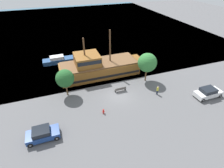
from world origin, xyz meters
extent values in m
plane|color=#5B5B5E|center=(0.00, 0.00, 0.00)|extent=(160.00, 160.00, 0.00)
plane|color=#38667F|center=(0.00, 44.00, 0.00)|extent=(80.00, 80.00, 0.00)
cube|color=brown|center=(-1.05, 7.93, 1.15)|extent=(14.97, 5.52, 2.29)
cube|color=black|center=(-1.05, 7.93, 0.80)|extent=(14.67, 5.60, 0.45)
cube|color=brown|center=(7.03, 7.93, 1.49)|extent=(1.40, 3.04, 1.60)
cube|color=brown|center=(-1.05, 7.93, 2.42)|extent=(14.37, 5.08, 0.25)
cube|color=brown|center=(-3.30, 7.93, 3.51)|extent=(4.49, 4.42, 1.93)
cube|color=black|center=(-3.30, 7.93, 3.80)|extent=(4.27, 4.48, 0.70)
cylinder|color=#4C331E|center=(1.19, 7.93, 5.54)|extent=(0.28, 0.28, 6.00)
cylinder|color=#4C331E|center=(-3.67, 7.93, 5.09)|extent=(0.28, 0.28, 5.10)
cube|color=navy|center=(-7.91, 15.77, 0.44)|extent=(7.21, 2.11, 0.88)
cube|color=silver|center=(-8.45, 15.77, 1.21)|extent=(2.88, 1.64, 0.67)
cube|color=black|center=(-7.59, 15.77, 1.21)|extent=(0.12, 1.47, 0.54)
cube|color=navy|center=(-11.94, -4.80, 0.60)|extent=(3.93, 1.94, 0.72)
cube|color=black|center=(-12.05, -4.80, 1.24)|extent=(2.04, 1.74, 0.57)
cylinder|color=black|center=(-10.42, -5.68, 0.32)|extent=(0.65, 0.22, 0.65)
cylinder|color=gray|center=(-10.42, -5.68, 0.32)|extent=(0.25, 0.25, 0.25)
cylinder|color=black|center=(-10.42, -3.92, 0.32)|extent=(0.65, 0.22, 0.65)
cylinder|color=gray|center=(-10.42, -3.92, 0.32)|extent=(0.25, 0.25, 0.25)
cylinder|color=black|center=(-13.45, -5.68, 0.32)|extent=(0.65, 0.22, 0.65)
cylinder|color=gray|center=(-13.45, -5.68, 0.32)|extent=(0.25, 0.25, 0.25)
cylinder|color=black|center=(-13.45, -3.92, 0.32)|extent=(0.65, 0.22, 0.65)
cylinder|color=gray|center=(-13.45, -3.92, 0.32)|extent=(0.25, 0.25, 0.25)
cube|color=white|center=(13.56, -4.97, 0.62)|extent=(4.45, 1.91, 0.75)
cube|color=black|center=(13.43, -4.97, 1.29)|extent=(2.32, 1.72, 0.60)
cylinder|color=black|center=(15.33, -5.84, 0.33)|extent=(0.65, 0.22, 0.65)
cylinder|color=gray|center=(15.33, -5.84, 0.33)|extent=(0.25, 0.25, 0.25)
cylinder|color=black|center=(15.33, -4.11, 0.33)|extent=(0.65, 0.22, 0.65)
cylinder|color=gray|center=(15.33, -4.11, 0.33)|extent=(0.25, 0.25, 0.25)
cylinder|color=black|center=(11.79, -5.84, 0.33)|extent=(0.65, 0.22, 0.65)
cylinder|color=gray|center=(11.79, -5.84, 0.33)|extent=(0.25, 0.25, 0.25)
cylinder|color=black|center=(11.79, -4.11, 0.33)|extent=(0.65, 0.22, 0.65)
cylinder|color=gray|center=(11.79, -4.11, 0.33)|extent=(0.25, 0.25, 0.25)
cylinder|color=red|center=(-3.65, -3.09, 0.28)|extent=(0.22, 0.22, 0.56)
sphere|color=red|center=(-3.65, -3.09, 0.64)|extent=(0.25, 0.25, 0.25)
cylinder|color=red|center=(-3.81, -3.09, 0.31)|extent=(0.10, 0.09, 0.09)
cylinder|color=red|center=(-3.49, -3.09, 0.31)|extent=(0.10, 0.09, 0.09)
cube|color=#4C4742|center=(0.67, 1.15, 0.42)|extent=(1.93, 0.45, 0.05)
cube|color=#4C4742|center=(0.67, 0.96, 0.65)|extent=(1.93, 0.06, 0.40)
cube|color=#2D2D2D|center=(-0.24, 1.15, 0.20)|extent=(0.12, 0.36, 0.40)
cube|color=#2D2D2D|center=(1.58, 1.15, 0.20)|extent=(0.12, 0.36, 0.40)
cylinder|color=#232838|center=(6.11, -1.72, 0.39)|extent=(0.27, 0.27, 0.79)
cylinder|color=gold|center=(6.11, -1.72, 1.09)|extent=(0.32, 0.32, 0.61)
sphere|color=beige|center=(6.11, -1.72, 1.50)|extent=(0.21, 0.21, 0.21)
cylinder|color=brown|center=(-7.95, 3.19, 0.97)|extent=(0.24, 0.24, 1.94)
sphere|color=#235B28|center=(-7.95, 3.19, 3.17)|extent=(2.90, 2.90, 2.90)
cylinder|color=brown|center=(6.34, 2.77, 1.14)|extent=(0.24, 0.24, 2.27)
sphere|color=#337A38|center=(6.34, 2.77, 3.71)|extent=(3.37, 3.37, 3.37)
camera|label=1|loc=(-8.74, -21.11, 17.75)|focal=28.00mm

